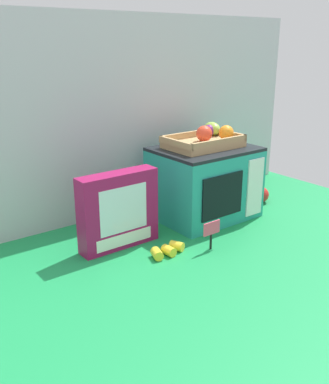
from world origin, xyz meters
TOP-DOWN VIEW (x-y plane):
  - ground_plane at (0.00, 0.00)m, footprint 1.70×1.70m
  - display_back_panel at (0.00, 0.28)m, footprint 1.61×0.03m
  - toy_microwave at (0.14, 0.03)m, footprint 0.38×0.30m
  - food_groups_crate at (0.16, 0.05)m, footprint 0.28×0.21m
  - cookie_set_box at (-0.28, 0.00)m, footprint 0.28×0.07m
  - price_sign at (-0.05, -0.21)m, footprint 0.07×0.01m
  - loose_toy_banana at (-0.19, -0.15)m, footprint 0.13×0.06m
  - loose_toy_apple at (0.44, 0.00)m, footprint 0.07×0.07m

SIDE VIEW (x-z plane):
  - ground_plane at x=0.00m, z-range 0.00..0.00m
  - loose_toy_banana at x=-0.19m, z-range 0.00..0.03m
  - loose_toy_apple at x=0.44m, z-range 0.00..0.07m
  - price_sign at x=-0.05m, z-range 0.02..0.12m
  - cookie_set_box at x=-0.28m, z-range 0.00..0.26m
  - toy_microwave at x=0.14m, z-range 0.00..0.28m
  - food_groups_crate at x=0.16m, z-range 0.26..0.35m
  - display_back_panel at x=0.00m, z-range 0.00..0.77m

